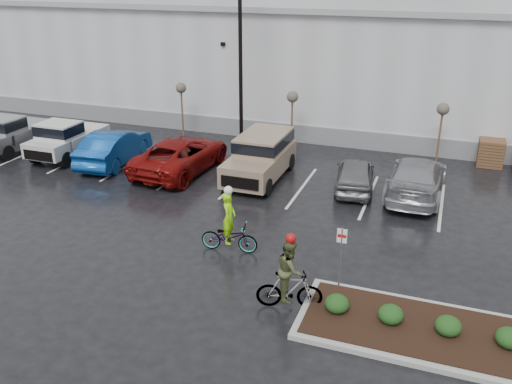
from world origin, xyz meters
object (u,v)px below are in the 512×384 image
(sapling_west, at_px, (181,91))
(pickup_white, at_px, (72,136))
(sapling_east, at_px, (443,112))
(car_grey, at_px, (355,174))
(cyclist_hivis, at_px, (229,231))
(lamppost, at_px, (240,42))
(cyclist_olive, at_px, (290,281))
(sapling_mid, at_px, (292,100))
(car_blue, at_px, (114,147))
(car_far_silver, at_px, (417,177))
(suv_tan, at_px, (260,158))
(car_red, at_px, (181,155))
(fire_lane_sign, at_px, (341,252))
(pickup_silver, at_px, (16,131))
(pallet_stack_a, at_px, (491,153))

(sapling_west, height_order, pickup_white, sapling_west)
(sapling_east, xyz_separation_m, car_grey, (-3.28, -4.33, -2.03))
(cyclist_hivis, bearing_deg, car_grey, -29.73)
(lamppost, xyz_separation_m, cyclist_olive, (6.60, -13.05, -4.81))
(car_grey, distance_m, cyclist_olive, 9.72)
(sapling_mid, height_order, car_blue, sapling_mid)
(sapling_west, relative_size, car_far_silver, 0.57)
(car_blue, bearing_deg, cyclist_olive, 136.93)
(pickup_white, relative_size, suv_tan, 1.02)
(car_grey, distance_m, car_far_silver, 2.63)
(car_blue, xyz_separation_m, suv_tan, (7.62, 0.37, 0.18))
(pickup_white, bearing_deg, car_red, -2.49)
(lamppost, bearing_deg, fire_lane_sign, -56.54)
(suv_tan, bearing_deg, car_blue, -177.26)
(car_far_silver, distance_m, cyclist_olive, 10.31)
(lamppost, distance_m, pickup_white, 10.05)
(sapling_mid, height_order, suv_tan, sapling_mid)
(sapling_east, bearing_deg, sapling_west, 180.00)
(sapling_west, height_order, pickup_silver, sapling_west)
(suv_tan, bearing_deg, car_grey, 4.20)
(car_grey, bearing_deg, car_far_silver, 177.04)
(sapling_east, height_order, pickup_white, sapling_east)
(suv_tan, bearing_deg, sapling_east, 31.28)
(cyclist_hivis, bearing_deg, pickup_silver, 59.74)
(car_red, xyz_separation_m, car_far_silver, (10.92, 0.83, -0.01))
(suv_tan, xyz_separation_m, car_grey, (4.38, 0.32, -0.33))
(pallet_stack_a, bearing_deg, sapling_east, -158.20)
(lamppost, bearing_deg, pallet_stack_a, 9.09)
(pickup_silver, bearing_deg, car_red, -0.62)
(pickup_silver, distance_m, cyclist_olive, 20.36)
(car_far_silver, bearing_deg, car_grey, 6.40)
(fire_lane_sign, xyz_separation_m, car_blue, (-13.07, 7.78, -0.56))
(pickup_white, relative_size, car_grey, 1.27)
(car_far_silver, bearing_deg, car_red, 5.78)
(pickup_silver, xyz_separation_m, cyclist_olive, (18.16, -9.22, -0.10))
(sapling_mid, xyz_separation_m, car_blue, (-7.77, -5.02, -1.88))
(sapling_east, distance_m, pickup_silver, 22.16)
(suv_tan, bearing_deg, sapling_west, 143.74)
(pickup_silver, distance_m, pickup_white, 3.46)
(pickup_silver, bearing_deg, suv_tan, 0.73)
(fire_lane_sign, bearing_deg, sapling_east, 80.25)
(cyclist_olive, bearing_deg, sapling_east, -29.49)
(sapling_east, xyz_separation_m, car_red, (-11.58, -4.94, -1.90))
(fire_lane_sign, bearing_deg, sapling_mid, 112.49)
(cyclist_hivis, bearing_deg, car_red, 32.00)
(sapling_mid, relative_size, suv_tan, 0.63)
(pickup_silver, bearing_deg, fire_lane_sign, -22.39)
(sapling_east, xyz_separation_m, car_blue, (-15.27, -5.02, -1.88))
(sapling_west, height_order, car_blue, sapling_west)
(pickup_silver, xyz_separation_m, car_far_silver, (20.89, 0.73, -0.16))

